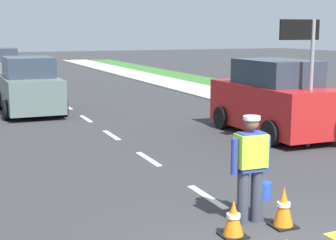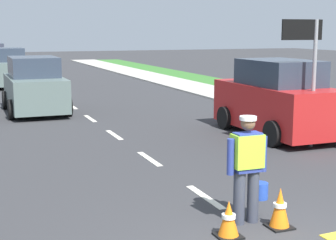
{
  "view_description": "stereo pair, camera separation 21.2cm",
  "coord_description": "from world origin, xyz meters",
  "px_view_note": "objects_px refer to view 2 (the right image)",
  "views": [
    {
      "loc": [
        -4.07,
        -5.26,
        2.93
      ],
      "look_at": [
        0.01,
        4.55,
        1.1
      ],
      "focal_mm": 55.67,
      "sensor_mm": 36.0,
      "label": 1
    },
    {
      "loc": [
        -3.88,
        -5.34,
        2.93
      ],
      "look_at": [
        0.01,
        4.55,
        1.1
      ],
      "focal_mm": 55.67,
      "sensor_mm": 36.0,
      "label": 2
    }
  ],
  "objects_px": {
    "traffic_cone_near": "(229,219)",
    "car_parked_curbside": "(277,100)",
    "traffic_cone_far": "(280,208)",
    "car_oncoming_second": "(9,69)",
    "road_worker": "(248,164)",
    "lane_direction_sign": "(307,52)",
    "car_oncoming_lead": "(35,87)"
  },
  "relations": [
    {
      "from": "road_worker",
      "to": "car_oncoming_lead",
      "type": "relative_size",
      "value": 0.41
    },
    {
      "from": "road_worker",
      "to": "lane_direction_sign",
      "type": "xyz_separation_m",
      "value": [
        4.0,
        4.1,
        1.48
      ]
    },
    {
      "from": "lane_direction_sign",
      "to": "traffic_cone_far",
      "type": "relative_size",
      "value": 5.14
    },
    {
      "from": "traffic_cone_far",
      "to": "car_oncoming_second",
      "type": "bearing_deg",
      "value": 95.33
    },
    {
      "from": "traffic_cone_near",
      "to": "lane_direction_sign",
      "type": "bearing_deg",
      "value": 44.89
    },
    {
      "from": "road_worker",
      "to": "traffic_cone_far",
      "type": "distance_m",
      "value": 0.81
    },
    {
      "from": "road_worker",
      "to": "car_parked_curbside",
      "type": "distance_m",
      "value": 7.09
    },
    {
      "from": "car_oncoming_lead",
      "to": "car_oncoming_second",
      "type": "bearing_deg",
      "value": 90.8
    },
    {
      "from": "lane_direction_sign",
      "to": "car_oncoming_lead",
      "type": "bearing_deg",
      "value": 123.96
    },
    {
      "from": "traffic_cone_near",
      "to": "car_oncoming_lead",
      "type": "xyz_separation_m",
      "value": [
        -1.06,
        12.81,
        0.66
      ]
    },
    {
      "from": "road_worker",
      "to": "car_oncoming_second",
      "type": "bearing_deg",
      "value": 94.51
    },
    {
      "from": "traffic_cone_far",
      "to": "traffic_cone_near",
      "type": "bearing_deg",
      "value": -177.59
    },
    {
      "from": "road_worker",
      "to": "car_oncoming_lead",
      "type": "height_order",
      "value": "car_oncoming_lead"
    },
    {
      "from": "traffic_cone_far",
      "to": "car_parked_curbside",
      "type": "relative_size",
      "value": 0.15
    },
    {
      "from": "lane_direction_sign",
      "to": "traffic_cone_far",
      "type": "distance_m",
      "value": 6.15
    },
    {
      "from": "road_worker",
      "to": "car_parked_curbside",
      "type": "xyz_separation_m",
      "value": [
        4.23,
        5.7,
        0.06
      ]
    },
    {
      "from": "traffic_cone_near",
      "to": "car_parked_curbside",
      "type": "height_order",
      "value": "car_parked_curbside"
    },
    {
      "from": "traffic_cone_far",
      "to": "car_parked_curbside",
      "type": "xyz_separation_m",
      "value": [
        3.88,
        6.07,
        0.68
      ]
    },
    {
      "from": "traffic_cone_far",
      "to": "car_oncoming_second",
      "type": "distance_m",
      "value": 22.33
    },
    {
      "from": "road_worker",
      "to": "lane_direction_sign",
      "type": "relative_size",
      "value": 0.52
    },
    {
      "from": "road_worker",
      "to": "car_parked_curbside",
      "type": "bearing_deg",
      "value": 53.42
    },
    {
      "from": "traffic_cone_far",
      "to": "car_oncoming_lead",
      "type": "height_order",
      "value": "car_oncoming_lead"
    },
    {
      "from": "lane_direction_sign",
      "to": "car_oncoming_second",
      "type": "distance_m",
      "value": 18.7
    },
    {
      "from": "car_parked_curbside",
      "to": "traffic_cone_far",
      "type": "bearing_deg",
      "value": -122.58
    },
    {
      "from": "car_oncoming_second",
      "to": "traffic_cone_near",
      "type": "bearing_deg",
      "value": -86.94
    },
    {
      "from": "traffic_cone_far",
      "to": "road_worker",
      "type": "bearing_deg",
      "value": 132.85
    },
    {
      "from": "traffic_cone_near",
      "to": "car_parked_curbside",
      "type": "relative_size",
      "value": 0.13
    },
    {
      "from": "road_worker",
      "to": "car_oncoming_second",
      "type": "xyz_separation_m",
      "value": [
        -1.72,
        21.85,
        0.01
      ]
    },
    {
      "from": "car_oncoming_lead",
      "to": "car_parked_curbside",
      "type": "xyz_separation_m",
      "value": [
        5.82,
        -6.71,
        0.06
      ]
    },
    {
      "from": "road_worker",
      "to": "car_oncoming_lead",
      "type": "distance_m",
      "value": 12.5
    },
    {
      "from": "road_worker",
      "to": "car_oncoming_lead",
      "type": "bearing_deg",
      "value": 97.32
    },
    {
      "from": "lane_direction_sign",
      "to": "car_parked_curbside",
      "type": "xyz_separation_m",
      "value": [
        0.23,
        1.59,
        -1.41
      ]
    }
  ]
}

